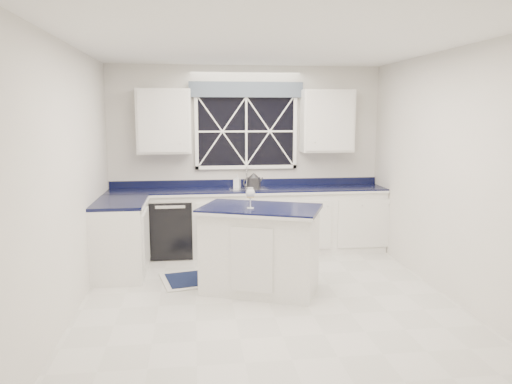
{
  "coord_description": "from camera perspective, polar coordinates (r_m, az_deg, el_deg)",
  "views": [
    {
      "loc": [
        -0.78,
        -5.1,
        2.02
      ],
      "look_at": [
        -0.08,
        0.4,
        1.14
      ],
      "focal_mm": 35.0,
      "sensor_mm": 36.0,
      "label": 1
    }
  ],
  "objects": [
    {
      "name": "ground",
      "position": [
        5.54,
        1.41,
        -12.34
      ],
      "size": [
        4.5,
        4.5,
        0.0
      ],
      "primitive_type": "plane",
      "color": "silver",
      "rests_on": "ground"
    },
    {
      "name": "back_wall",
      "position": [
        7.42,
        -1.15,
        3.86
      ],
      "size": [
        4.0,
        0.1,
        2.7
      ],
      "primitive_type": "cube",
      "color": "silver",
      "rests_on": "ground"
    },
    {
      "name": "base_cabinets",
      "position": [
        7.07,
        -3.4,
        -3.79
      ],
      "size": [
        3.99,
        1.6,
        0.9
      ],
      "color": "white",
      "rests_on": "ground"
    },
    {
      "name": "countertop",
      "position": [
        7.17,
        -0.88,
        0.23
      ],
      "size": [
        3.98,
        0.64,
        0.04
      ],
      "primitive_type": "cube",
      "color": "black",
      "rests_on": "base_cabinets"
    },
    {
      "name": "dishwasher",
      "position": [
        7.24,
        -9.59,
        -3.94
      ],
      "size": [
        0.6,
        0.58,
        0.82
      ],
      "primitive_type": "cube",
      "color": "black",
      "rests_on": "ground"
    },
    {
      "name": "window",
      "position": [
        7.34,
        -1.12,
        7.56
      ],
      "size": [
        1.65,
        0.09,
        1.26
      ],
      "color": "black",
      "rests_on": "ground"
    },
    {
      "name": "upper_cabinets",
      "position": [
        7.22,
        -1.02,
        8.09
      ],
      "size": [
        3.1,
        0.34,
        0.9
      ],
      "color": "white",
      "rests_on": "ground"
    },
    {
      "name": "faucet",
      "position": [
        7.34,
        -1.05,
        1.83
      ],
      "size": [
        0.05,
        0.2,
        0.3
      ],
      "color": "silver",
      "rests_on": "countertop"
    },
    {
      "name": "island",
      "position": [
        5.7,
        0.49,
        -6.5
      ],
      "size": [
        1.51,
        1.22,
        0.98
      ],
      "rotation": [
        0.0,
        0.0,
        -0.38
      ],
      "color": "white",
      "rests_on": "ground"
    },
    {
      "name": "rug",
      "position": [
        6.27,
        -5.37,
        -9.69
      ],
      "size": [
        1.26,
        0.92,
        0.02
      ],
      "rotation": [
        0.0,
        0.0,
        0.21
      ],
      "color": "beige",
      "rests_on": "ground"
    },
    {
      "name": "kettle",
      "position": [
        7.17,
        -0.3,
        1.24
      ],
      "size": [
        0.31,
        0.25,
        0.23
      ],
      "rotation": [
        0.0,
        0.0,
        0.36
      ],
      "color": "#303033",
      "rests_on": "countertop"
    },
    {
      "name": "wine_glass",
      "position": [
        5.48,
        -0.65,
        -0.23
      ],
      "size": [
        0.1,
        0.1,
        0.23
      ],
      "color": "silver",
      "rests_on": "island"
    },
    {
      "name": "soap_bottle",
      "position": [
        7.28,
        -2.18,
        1.3
      ],
      "size": [
        0.12,
        0.12,
        0.2
      ],
      "primitive_type": "imported",
      "rotation": [
        0.0,
        0.0,
        -0.36
      ],
      "color": "silver",
      "rests_on": "countertop"
    }
  ]
}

